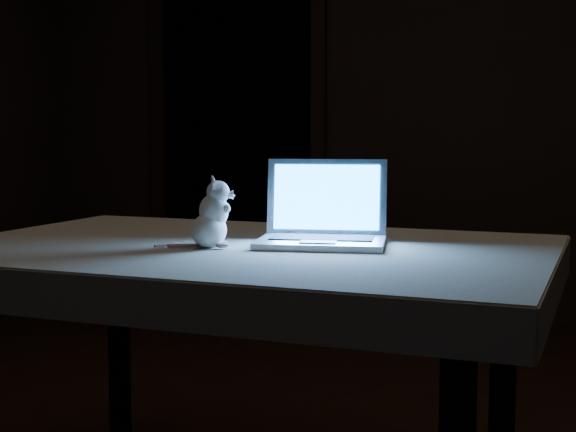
% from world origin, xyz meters
% --- Properties ---
extents(back_wall, '(4.50, 0.04, 2.60)m').
position_xyz_m(back_wall, '(0.00, 2.50, 1.30)').
color(back_wall, black).
rests_on(back_wall, ground).
extents(doorway, '(1.06, 0.36, 2.13)m').
position_xyz_m(doorway, '(-1.10, 2.50, 1.06)').
color(doorway, black).
rests_on(doorway, back_wall).
extents(table, '(1.44, 1.00, 0.74)m').
position_xyz_m(table, '(-0.12, -0.16, 0.37)').
color(table, black).
rests_on(table, floor).
extents(tablecloth, '(1.56, 1.12, 0.10)m').
position_xyz_m(tablecloth, '(-0.16, -0.17, 0.70)').
color(tablecloth, beige).
rests_on(tablecloth, table).
extents(laptop, '(0.34, 0.31, 0.21)m').
position_xyz_m(laptop, '(0.07, -0.13, 0.85)').
color(laptop, silver).
rests_on(laptop, tablecloth).
extents(plush_mouse, '(0.14, 0.14, 0.17)m').
position_xyz_m(plush_mouse, '(-0.18, -0.24, 0.83)').
color(plush_mouse, white).
rests_on(plush_mouse, tablecloth).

